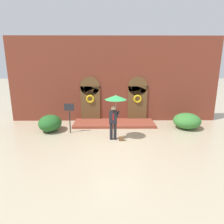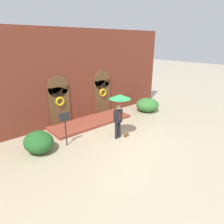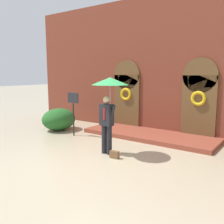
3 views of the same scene
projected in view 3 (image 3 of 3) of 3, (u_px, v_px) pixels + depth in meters
The scene contains 6 objects.
ground_plane at pixel (100, 158), 7.35m from camera, with size 80.00×80.00×0.00m, color tan.
building_facade at pixel (163, 68), 10.25m from camera, with size 14.00×2.30×5.60m.
person_with_umbrella at pixel (109, 93), 7.42m from camera, with size 1.10×1.10×2.36m.
handbag at pixel (114, 155), 7.34m from camera, with size 0.28×0.12×0.22m, color brown.
sign_post at pixel (73, 107), 9.85m from camera, with size 0.56×0.06×1.72m.
shrub_left at pixel (59, 119), 10.94m from camera, with size 1.32×1.54×0.96m, color #235B23.
Camera 3 is at (4.42, -5.49, 2.49)m, focal length 40.00 mm.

